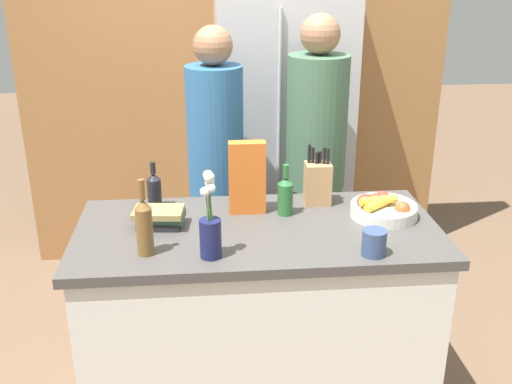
{
  "coord_description": "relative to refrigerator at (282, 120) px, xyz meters",
  "views": [
    {
      "loc": [
        -0.2,
        -2.18,
        1.93
      ],
      "look_at": [
        0.0,
        0.09,
        1.02
      ],
      "focal_mm": 42.0,
      "sensor_mm": 36.0,
      "label": 1
    }
  ],
  "objects": [
    {
      "name": "person_in_blue",
      "position": [
        0.11,
        -0.53,
        -0.07
      ],
      "size": [
        0.31,
        0.31,
        1.68
      ],
      "rotation": [
        0.0,
        0.0,
        0.48
      ],
      "color": "#383842",
      "rests_on": "ground_plane"
    },
    {
      "name": "bottle_vinegar",
      "position": [
        -0.13,
        -1.11,
        -0.03
      ],
      "size": [
        0.07,
        0.07,
        0.22
      ],
      "color": "#286633",
      "rests_on": "kitchen_island"
    },
    {
      "name": "knife_block",
      "position": [
        0.03,
        -1.0,
        -0.02
      ],
      "size": [
        0.11,
        0.09,
        0.27
      ],
      "color": "tan",
      "rests_on": "kitchen_island"
    },
    {
      "name": "coffee_mug",
      "position": [
        0.15,
        -1.5,
        -0.07
      ],
      "size": [
        0.09,
        0.12,
        0.1
      ],
      "color": "#334770",
      "rests_on": "kitchen_island"
    },
    {
      "name": "kitchen_island",
      "position": [
        -0.26,
        -1.24,
        -0.57
      ],
      "size": [
        1.47,
        0.7,
        0.9
      ],
      "color": "silver",
      "rests_on": "ground_plane"
    },
    {
      "name": "book_stack",
      "position": [
        -0.65,
        -1.19,
        -0.08
      ],
      "size": [
        0.21,
        0.16,
        0.08
      ],
      "color": "#232328",
      "rests_on": "kitchen_island"
    },
    {
      "name": "person_at_sink",
      "position": [
        -0.41,
        -0.54,
        -0.09
      ],
      "size": [
        0.28,
        0.28,
        1.63
      ],
      "rotation": [
        0.0,
        0.0,
        0.05
      ],
      "color": "#383842",
      "rests_on": "ground_plane"
    },
    {
      "name": "cereal_box",
      "position": [
        -0.29,
        -1.07,
        0.04
      ],
      "size": [
        0.15,
        0.06,
        0.31
      ],
      "color": "orange",
      "rests_on": "kitchen_island"
    },
    {
      "name": "fruit_bowl",
      "position": [
        0.28,
        -1.16,
        -0.08
      ],
      "size": [
        0.28,
        0.28,
        0.1
      ],
      "color": "silver",
      "rests_on": "kitchen_island"
    },
    {
      "name": "back_wall_wood",
      "position": [
        -0.26,
        0.36,
        0.28
      ],
      "size": [
        2.67,
        0.12,
        2.6
      ],
      "color": "#9E6B3D",
      "rests_on": "ground_plane"
    },
    {
      "name": "flower_vase",
      "position": [
        -0.45,
        -1.47,
        0.0
      ],
      "size": [
        0.08,
        0.08,
        0.33
      ],
      "color": "#191E4C",
      "rests_on": "kitchen_island"
    },
    {
      "name": "bottle_wine",
      "position": [
        -0.68,
        -0.98,
        -0.03
      ],
      "size": [
        0.06,
        0.06,
        0.21
      ],
      "color": "black",
      "rests_on": "kitchen_island"
    },
    {
      "name": "refrigerator",
      "position": [
        0.0,
        0.0,
        0.0
      ],
      "size": [
        0.76,
        0.63,
        2.04
      ],
      "color": "#B7B7BC",
      "rests_on": "ground_plane"
    },
    {
      "name": "bottle_oil",
      "position": [
        -0.69,
        -1.42,
        -0.0
      ],
      "size": [
        0.06,
        0.06,
        0.29
      ],
      "color": "brown",
      "rests_on": "kitchen_island"
    }
  ]
}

